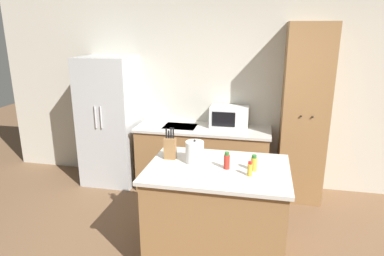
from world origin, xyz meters
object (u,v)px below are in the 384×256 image
at_px(spice_bottle_amber_oil, 250,169).
at_px(refrigerator, 110,121).
at_px(microwave, 229,117).
at_px(kettle, 195,152).
at_px(knife_block, 170,148).
at_px(spice_bottle_tall_dark, 227,161).
at_px(spice_bottle_short_red, 254,163).
at_px(pantry_cabinet, 304,114).

bearing_deg(spice_bottle_amber_oil, refrigerator, 142.54).
bearing_deg(microwave, kettle, -96.71).
distance_m(knife_block, spice_bottle_tall_dark, 0.59).
xyz_separation_m(refrigerator, microwave, (1.69, 0.14, 0.12)).
bearing_deg(spice_bottle_short_red, spice_bottle_tall_dark, -177.16).
xyz_separation_m(spice_bottle_tall_dark, spice_bottle_amber_oil, (0.21, -0.12, -0.01)).
xyz_separation_m(spice_bottle_short_red, spice_bottle_amber_oil, (-0.03, -0.13, -0.01)).
distance_m(refrigerator, spice_bottle_tall_dark, 2.34).
bearing_deg(refrigerator, microwave, 4.76).
bearing_deg(spice_bottle_amber_oil, pantry_cabinet, 69.69).
bearing_deg(knife_block, refrigerator, 133.73).
xyz_separation_m(refrigerator, kettle, (1.51, -1.36, 0.14)).
xyz_separation_m(spice_bottle_short_red, kettle, (-0.56, 0.08, 0.04)).
bearing_deg(spice_bottle_amber_oil, knife_block, 162.22).
xyz_separation_m(microwave, spice_bottle_tall_dark, (0.14, -1.59, -0.01)).
height_order(knife_block, kettle, knife_block).
height_order(spice_bottle_short_red, kettle, kettle).
distance_m(spice_bottle_short_red, kettle, 0.57).
distance_m(microwave, spice_bottle_short_red, 1.62).
bearing_deg(spice_bottle_short_red, kettle, 171.95).
xyz_separation_m(refrigerator, spice_bottle_short_red, (2.07, -1.44, 0.11)).
bearing_deg(pantry_cabinet, knife_block, -135.48).
xyz_separation_m(spice_bottle_amber_oil, kettle, (-0.53, 0.21, 0.04)).
relative_size(microwave, knife_block, 1.60).
relative_size(pantry_cabinet, kettle, 9.76).
xyz_separation_m(pantry_cabinet, knife_block, (-1.38, -1.36, -0.07)).
bearing_deg(refrigerator, spice_bottle_short_red, -34.75).
relative_size(pantry_cabinet, spice_bottle_short_red, 15.36).
xyz_separation_m(microwave, knife_block, (-0.43, -1.45, 0.03)).
height_order(knife_block, spice_bottle_tall_dark, knife_block).
bearing_deg(spice_bottle_tall_dark, kettle, 163.94).
distance_m(pantry_cabinet, kettle, 1.81).
bearing_deg(pantry_cabinet, microwave, 174.51).
xyz_separation_m(refrigerator, knife_block, (1.26, -1.31, 0.15)).
distance_m(knife_block, spice_bottle_short_red, 0.83).
xyz_separation_m(knife_block, spice_bottle_tall_dark, (0.57, -0.14, -0.04)).
distance_m(microwave, spice_bottle_amber_oil, 1.74).
bearing_deg(spice_bottle_tall_dark, pantry_cabinet, 61.58).
xyz_separation_m(pantry_cabinet, microwave, (-0.95, 0.09, -0.10)).
height_order(microwave, spice_bottle_short_red, microwave).
height_order(pantry_cabinet, microwave, pantry_cabinet).
height_order(refrigerator, kettle, refrigerator).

